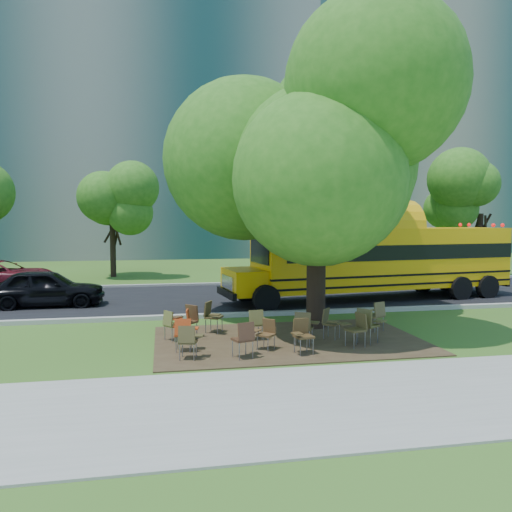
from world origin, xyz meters
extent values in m
plane|color=#315019|center=(0.00, 0.00, 0.00)|extent=(160.00, 160.00, 0.00)
cube|color=gray|center=(0.00, -5.00, 0.02)|extent=(60.00, 4.00, 0.04)
cube|color=#382819|center=(1.00, -0.50, 0.01)|extent=(7.00, 4.50, 0.03)
cube|color=black|center=(0.00, 7.00, 0.02)|extent=(80.00, 8.00, 0.04)
cube|color=gray|center=(0.00, 3.00, 0.07)|extent=(80.00, 0.25, 0.14)
cube|color=gray|center=(0.00, 11.10, 0.07)|extent=(80.00, 0.25, 0.14)
cube|color=slate|center=(-8.00, 36.00, 11.00)|extent=(38.00, 16.00, 22.00)
cube|color=gray|center=(24.00, 38.00, 12.50)|extent=(30.00, 16.00, 25.00)
cylinder|color=black|center=(-5.00, 16.00, 1.75)|extent=(0.32, 0.32, 3.50)
sphere|color=#286216|center=(-5.00, 16.00, 4.22)|extent=(4.80, 4.80, 4.80)
cylinder|color=black|center=(8.00, 14.00, 2.10)|extent=(0.38, 0.38, 4.20)
sphere|color=#286216|center=(8.00, 14.00, 5.04)|extent=(5.60, 5.60, 5.60)
cylinder|color=black|center=(16.00, 13.00, 1.80)|extent=(0.34, 0.34, 3.60)
sphere|color=#286216|center=(16.00, 13.00, 4.35)|extent=(5.00, 5.00, 5.00)
cylinder|color=black|center=(2.18, 0.85, 2.07)|extent=(0.56, 0.56, 4.14)
sphere|color=#286216|center=(2.18, 0.85, 5.22)|extent=(7.20, 7.20, 7.20)
cube|color=#DF9C07|center=(6.51, 5.53, 1.71)|extent=(10.80, 3.85, 2.35)
cube|color=black|center=(6.80, 5.57, 1.97)|extent=(10.24, 3.81, 0.58)
cube|color=#DF9C07|center=(0.68, 4.71, 0.96)|extent=(1.53, 2.27, 0.91)
cube|color=black|center=(6.51, 5.53, 1.11)|extent=(10.83, 3.88, 0.08)
cube|color=black|center=(6.51, 5.53, 0.75)|extent=(10.83, 3.88, 0.08)
cylinder|color=black|center=(1.26, 3.58, 0.48)|extent=(0.99, 0.42, 0.96)
cylinder|color=black|center=(0.92, 5.96, 0.48)|extent=(0.99, 0.42, 0.96)
cylinder|color=black|center=(9.44, 4.73, 0.48)|extent=(0.99, 0.42, 0.96)
cylinder|color=black|center=(9.11, 7.10, 0.48)|extent=(0.99, 0.42, 0.96)
cylinder|color=black|center=(10.77, 4.91, 0.48)|extent=(0.99, 0.42, 0.96)
cylinder|color=black|center=(10.44, 7.29, 0.48)|extent=(0.99, 0.42, 0.96)
cube|color=#41381C|center=(-1.72, -1.88, 0.43)|extent=(0.48, 0.46, 0.05)
cube|color=#41381C|center=(-1.76, -2.04, 0.64)|extent=(0.39, 0.18, 0.38)
cube|color=#41381C|center=(-1.47, -1.80, 0.54)|extent=(0.26, 0.31, 0.03)
cylinder|color=slate|center=(-1.84, -1.68, 0.21)|extent=(0.02, 0.02, 0.43)
cylinder|color=slate|center=(-1.60, -2.07, 0.21)|extent=(0.02, 0.02, 0.43)
cube|color=#AE3712|center=(-1.79, -1.17, 0.44)|extent=(0.47, 0.45, 0.05)
cube|color=#AE3712|center=(-1.81, -1.34, 0.66)|extent=(0.40, 0.15, 0.39)
cube|color=#AE3712|center=(-1.53, -1.07, 0.56)|extent=(0.25, 0.30, 0.03)
cylinder|color=slate|center=(-1.93, -0.98, 0.22)|extent=(0.02, 0.02, 0.44)
cylinder|color=slate|center=(-1.65, -1.36, 0.22)|extent=(0.02, 0.02, 0.44)
cube|color=#412617|center=(-0.48, -2.02, 0.46)|extent=(0.53, 0.52, 0.05)
cube|color=#412617|center=(-0.42, -2.19, 0.68)|extent=(0.42, 0.22, 0.41)
cube|color=#412617|center=(-0.29, -1.81, 0.58)|extent=(0.30, 0.34, 0.03)
cylinder|color=slate|center=(-0.70, -1.91, 0.23)|extent=(0.02, 0.02, 0.46)
cylinder|color=slate|center=(-0.26, -2.13, 0.23)|extent=(0.02, 0.02, 0.46)
cube|color=#50361C|center=(0.19, -1.42, 0.40)|extent=(0.51, 0.51, 0.04)
cube|color=#50361C|center=(0.30, -1.30, 0.59)|extent=(0.32, 0.30, 0.36)
cube|color=#50361C|center=(-0.05, -1.36, 0.50)|extent=(0.31, 0.31, 0.03)
cylinder|color=slate|center=(0.20, -1.63, 0.20)|extent=(0.02, 0.02, 0.40)
cylinder|color=slate|center=(0.19, -1.21, 0.20)|extent=(0.02, 0.02, 0.40)
cube|color=#453B1E|center=(1.25, -1.11, 0.46)|extent=(0.58, 0.57, 0.05)
cube|color=#453B1E|center=(1.16, -1.27, 0.69)|extent=(0.41, 0.28, 0.41)
cube|color=#453B1E|center=(1.54, -1.10, 0.59)|extent=(0.34, 0.36, 0.03)
cylinder|color=slate|center=(1.18, -0.87, 0.23)|extent=(0.02, 0.02, 0.46)
cylinder|color=slate|center=(1.32, -1.35, 0.23)|extent=(0.02, 0.02, 0.46)
cube|color=#463219|center=(1.00, -1.94, 0.44)|extent=(0.47, 0.45, 0.05)
cube|color=#463219|center=(0.97, -1.77, 0.66)|extent=(0.40, 0.16, 0.39)
cube|color=#463219|center=(0.79, -2.12, 0.56)|extent=(0.26, 0.31, 0.03)
cylinder|color=slate|center=(1.19, -2.08, 0.22)|extent=(0.02, 0.02, 0.44)
cylinder|color=slate|center=(0.81, -1.80, 0.22)|extent=(0.02, 0.02, 0.44)
cube|color=#41381C|center=(2.45, -1.56, 0.46)|extent=(0.51, 0.52, 0.05)
cube|color=#41381C|center=(2.62, -1.51, 0.68)|extent=(0.21, 0.42, 0.41)
cube|color=#41381C|center=(2.24, -1.37, 0.58)|extent=(0.33, 0.29, 0.03)
cylinder|color=slate|center=(2.33, -1.78, 0.23)|extent=(0.02, 0.02, 0.46)
cylinder|color=slate|center=(2.57, -1.35, 0.23)|extent=(0.02, 0.02, 0.46)
cube|color=#47411E|center=(2.92, -1.24, 0.49)|extent=(0.62, 0.62, 0.05)
cube|color=#47411E|center=(2.76, -1.36, 0.73)|extent=(0.34, 0.41, 0.44)
cube|color=#47411E|center=(3.20, -1.36, 0.62)|extent=(0.39, 0.37, 0.03)
cylinder|color=slate|center=(2.96, -0.99, 0.24)|extent=(0.03, 0.03, 0.49)
cylinder|color=slate|center=(2.88, -1.50, 0.24)|extent=(0.03, 0.03, 0.49)
cube|color=#A33311|center=(-1.80, -0.09, 0.44)|extent=(0.44, 0.46, 0.05)
cube|color=#A33311|center=(-1.62, -0.12, 0.66)|extent=(0.15, 0.40, 0.39)
cube|color=#A33311|center=(-1.90, 0.16, 0.56)|extent=(0.30, 0.25, 0.03)
cylinder|color=slate|center=(-1.99, -0.24, 0.22)|extent=(0.02, 0.02, 0.44)
cylinder|color=slate|center=(-1.61, 0.05, 0.22)|extent=(0.02, 0.02, 0.44)
cube|color=#462D19|center=(-1.63, 0.16, 0.47)|extent=(0.61, 0.61, 0.05)
cube|color=#462D19|center=(-1.50, 0.29, 0.70)|extent=(0.36, 0.37, 0.42)
cube|color=#462D19|center=(-1.91, 0.23, 0.60)|extent=(0.37, 0.37, 0.03)
cylinder|color=slate|center=(-1.64, -0.10, 0.23)|extent=(0.03, 0.03, 0.47)
cylinder|color=slate|center=(-1.63, 0.41, 0.23)|extent=(0.03, 0.03, 0.47)
cube|color=#41371C|center=(-0.86, 0.71, 0.47)|extent=(0.57, 0.58, 0.05)
cube|color=#41371C|center=(-1.02, 0.80, 0.70)|extent=(0.29, 0.41, 0.42)
cube|color=#41371C|center=(-0.85, 0.42, 0.59)|extent=(0.37, 0.34, 0.03)
cylinder|color=slate|center=(-0.62, 0.78, 0.23)|extent=(0.02, 0.02, 0.47)
cylinder|color=slate|center=(-1.10, 0.64, 0.23)|extent=(0.02, 0.02, 0.47)
cube|color=brown|center=(0.11, -0.33, 0.44)|extent=(0.45, 0.43, 0.05)
cube|color=brown|center=(0.13, -0.50, 0.65)|extent=(0.40, 0.14, 0.39)
cube|color=brown|center=(0.33, -0.16, 0.56)|extent=(0.24, 0.30, 0.03)
cylinder|color=slate|center=(-0.08, -0.18, 0.22)|extent=(0.02, 0.02, 0.44)
cylinder|color=slate|center=(0.29, -0.47, 0.22)|extent=(0.02, 0.02, 0.44)
cube|color=#483D1F|center=(2.16, -0.60, 0.43)|extent=(0.55, 0.55, 0.05)
cube|color=#483D1F|center=(2.04, -0.49, 0.64)|extent=(0.32, 0.35, 0.38)
cube|color=#483D1F|center=(2.11, -0.86, 0.54)|extent=(0.34, 0.33, 0.03)
cylinder|color=slate|center=(2.39, -0.59, 0.21)|extent=(0.02, 0.02, 0.43)
cylinder|color=slate|center=(1.94, -0.62, 0.21)|extent=(0.02, 0.02, 0.43)
cube|color=brown|center=(3.69, 0.06, 0.46)|extent=(0.56, 0.55, 0.05)
cube|color=brown|center=(3.77, -0.10, 0.68)|extent=(0.41, 0.25, 0.41)
cube|color=brown|center=(3.86, 0.29, 0.58)|extent=(0.32, 0.35, 0.03)
cylinder|color=slate|center=(3.46, 0.15, 0.23)|extent=(0.02, 0.02, 0.46)
cylinder|color=slate|center=(3.92, -0.02, 0.23)|extent=(0.02, 0.02, 0.46)
cube|color=brown|center=(-2.01, 0.00, 0.43)|extent=(0.54, 0.54, 0.05)
cube|color=brown|center=(-2.15, -0.10, 0.64)|extent=(0.29, 0.36, 0.38)
cube|color=brown|center=(-1.77, -0.12, 0.54)|extent=(0.34, 0.32, 0.03)
cylinder|color=slate|center=(-1.96, 0.22, 0.21)|extent=(0.02, 0.02, 0.43)
cylinder|color=slate|center=(-2.05, -0.23, 0.21)|extent=(0.02, 0.02, 0.43)
imported|color=black|center=(-6.49, 6.14, 0.70)|extent=(4.16, 1.73, 1.41)
imported|color=#510D17|center=(-9.42, 10.76, 0.71)|extent=(5.29, 2.72, 1.43)
camera|label=1|loc=(-2.28, -13.18, 3.19)|focal=35.00mm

